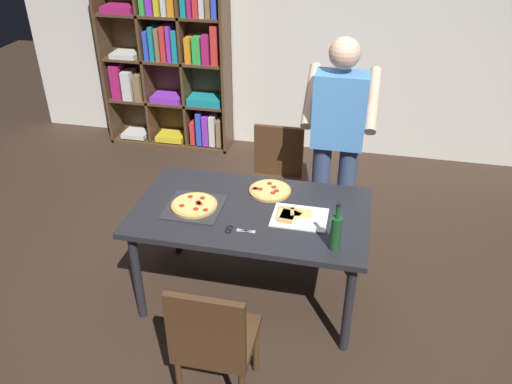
# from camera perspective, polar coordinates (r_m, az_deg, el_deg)

# --- Properties ---
(ground_plane) EXTENTS (12.00, 12.00, 0.00)m
(ground_plane) POSITION_cam_1_polar(r_m,az_deg,el_deg) (3.91, -0.48, -11.22)
(ground_plane) COLOR #38281E
(back_wall) EXTENTS (6.40, 0.10, 2.80)m
(back_wall) POSITION_cam_1_polar(r_m,az_deg,el_deg) (5.58, 5.68, 18.31)
(back_wall) COLOR silver
(back_wall) RESTS_ON ground_plane
(dining_table) EXTENTS (1.57, 0.91, 0.75)m
(dining_table) POSITION_cam_1_polar(r_m,az_deg,el_deg) (3.49, -0.53, -3.03)
(dining_table) COLOR #232328
(dining_table) RESTS_ON ground_plane
(chair_near_camera) EXTENTS (0.42, 0.42, 0.90)m
(chair_near_camera) POSITION_cam_1_polar(r_m,az_deg,el_deg) (2.90, -4.82, -16.00)
(chair_near_camera) COLOR #472D19
(chair_near_camera) RESTS_ON ground_plane
(chair_far_side) EXTENTS (0.42, 0.42, 0.90)m
(chair_far_side) POSITION_cam_1_polar(r_m,az_deg,el_deg) (4.36, 2.24, 2.04)
(chair_far_side) COLOR #472D19
(chair_far_side) RESTS_ON ground_plane
(bookshelf) EXTENTS (1.40, 0.35, 1.95)m
(bookshelf) POSITION_cam_1_polar(r_m,az_deg,el_deg) (5.83, -9.55, 14.37)
(bookshelf) COLOR #513823
(bookshelf) RESTS_ON ground_plane
(person_serving_pizza) EXTENTS (0.55, 0.54, 1.75)m
(person_serving_pizza) POSITION_cam_1_polar(r_m,az_deg,el_deg) (3.89, 9.02, 5.96)
(person_serving_pizza) COLOR #38476B
(person_serving_pizza) RESTS_ON ground_plane
(pepperoni_pizza_on_tray) EXTENTS (0.37, 0.37, 0.04)m
(pepperoni_pizza_on_tray) POSITION_cam_1_polar(r_m,az_deg,el_deg) (3.48, -6.87, -1.51)
(pepperoni_pizza_on_tray) COLOR #2D2D33
(pepperoni_pizza_on_tray) RESTS_ON dining_table
(pizza_slices_on_towel) EXTENTS (0.36, 0.28, 0.03)m
(pizza_slices_on_towel) POSITION_cam_1_polar(r_m,az_deg,el_deg) (3.37, 4.38, -2.66)
(pizza_slices_on_towel) COLOR white
(pizza_slices_on_towel) RESTS_ON dining_table
(wine_bottle) EXTENTS (0.07, 0.07, 0.32)m
(wine_bottle) POSITION_cam_1_polar(r_m,az_deg,el_deg) (3.07, 8.85, -4.41)
(wine_bottle) COLOR #194723
(wine_bottle) RESTS_ON dining_table
(kitchen_scissors) EXTENTS (0.19, 0.08, 0.01)m
(kitchen_scissors) POSITION_cam_1_polar(r_m,az_deg,el_deg) (3.25, -2.34, -4.21)
(kitchen_scissors) COLOR silver
(kitchen_scissors) RESTS_ON dining_table
(second_pizza_plain) EXTENTS (0.30, 0.30, 0.03)m
(second_pizza_plain) POSITION_cam_1_polar(r_m,az_deg,el_deg) (3.64, 1.56, 0.19)
(second_pizza_plain) COLOR tan
(second_pizza_plain) RESTS_ON dining_table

